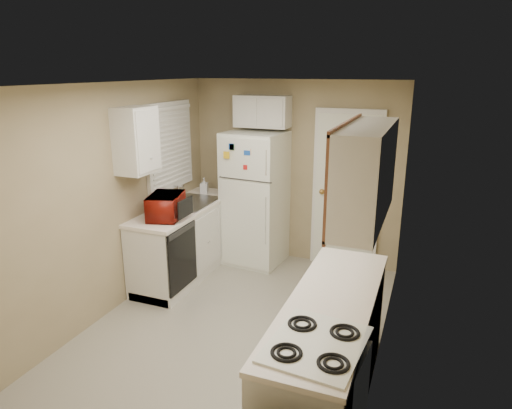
% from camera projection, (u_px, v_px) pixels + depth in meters
% --- Properties ---
extents(floor, '(3.80, 3.80, 0.00)m').
position_uv_depth(floor, '(238.00, 324.00, 4.69)').
color(floor, '#B3AD9A').
rests_on(floor, ground).
extents(ceiling, '(3.80, 3.80, 0.00)m').
position_uv_depth(ceiling, '(235.00, 84.00, 4.00)').
color(ceiling, white).
rests_on(ceiling, floor).
extents(wall_left, '(3.80, 3.80, 0.00)m').
position_uv_depth(wall_left, '(116.00, 199.00, 4.84)').
color(wall_left, tan).
rests_on(wall_left, floor).
extents(wall_right, '(3.80, 3.80, 0.00)m').
position_uv_depth(wall_right, '(388.00, 232.00, 3.86)').
color(wall_right, tan).
rests_on(wall_right, floor).
extents(wall_back, '(2.80, 2.80, 0.00)m').
position_uv_depth(wall_back, '(294.00, 173.00, 6.04)').
color(wall_back, tan).
rests_on(wall_back, floor).
extents(wall_front, '(2.80, 2.80, 0.00)m').
position_uv_depth(wall_front, '(106.00, 306.00, 2.65)').
color(wall_front, tan).
rests_on(wall_front, floor).
extents(left_counter, '(0.60, 1.80, 0.90)m').
position_uv_depth(left_counter, '(187.00, 240.00, 5.75)').
color(left_counter, silver).
rests_on(left_counter, floor).
extents(dishwasher, '(0.03, 0.58, 0.72)m').
position_uv_depth(dishwasher, '(182.00, 258.00, 5.10)').
color(dishwasher, black).
rests_on(dishwasher, floor).
extents(sink, '(0.54, 0.74, 0.16)m').
position_uv_depth(sink, '(191.00, 206.00, 5.77)').
color(sink, gray).
rests_on(sink, left_counter).
extents(microwave, '(0.56, 0.41, 0.33)m').
position_uv_depth(microwave, '(166.00, 205.00, 5.12)').
color(microwave, maroon).
rests_on(microwave, left_counter).
extents(soap_bottle, '(0.12, 0.12, 0.22)m').
position_uv_depth(soap_bottle, '(204.00, 186.00, 6.16)').
color(soap_bottle, white).
rests_on(soap_bottle, left_counter).
extents(window_blinds, '(0.10, 0.98, 1.08)m').
position_uv_depth(window_blinds, '(170.00, 146.00, 5.65)').
color(window_blinds, silver).
rests_on(window_blinds, wall_left).
extents(upper_cabinet_left, '(0.30, 0.45, 0.70)m').
position_uv_depth(upper_cabinet_left, '(136.00, 140.00, 4.81)').
color(upper_cabinet_left, silver).
rests_on(upper_cabinet_left, wall_left).
extents(refrigerator, '(0.78, 0.77, 1.76)m').
position_uv_depth(refrigerator, '(256.00, 198.00, 6.03)').
color(refrigerator, white).
rests_on(refrigerator, floor).
extents(cabinet_over_fridge, '(0.70, 0.30, 0.40)m').
position_uv_depth(cabinet_over_fridge, '(263.00, 111.00, 5.82)').
color(cabinet_over_fridge, silver).
rests_on(cabinet_over_fridge, wall_back).
extents(interior_door, '(0.86, 0.06, 2.08)m').
position_uv_depth(interior_door, '(346.00, 191.00, 5.81)').
color(interior_door, white).
rests_on(interior_door, floor).
extents(right_counter, '(0.60, 2.00, 0.90)m').
position_uv_depth(right_counter, '(328.00, 353.00, 3.47)').
color(right_counter, silver).
rests_on(right_counter, floor).
extents(upper_cabinet_right, '(0.30, 1.20, 0.70)m').
position_uv_depth(upper_cabinet_right, '(366.00, 174.00, 3.29)').
color(upper_cabinet_right, silver).
rests_on(upper_cabinet_right, wall_right).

